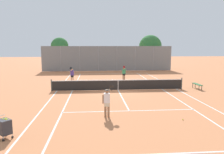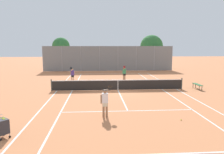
{
  "view_description": "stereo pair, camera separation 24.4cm",
  "coord_description": "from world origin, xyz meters",
  "px_view_note": "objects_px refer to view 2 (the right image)",
  "views": [
    {
      "loc": [
        -2.14,
        -19.41,
        4.04
      ],
      "look_at": [
        -0.44,
        1.5,
        1.0
      ],
      "focal_mm": 35.0,
      "sensor_mm": 36.0,
      "label": 1
    },
    {
      "loc": [
        -1.9,
        -19.43,
        4.04
      ],
      "look_at": [
        -0.44,
        1.5,
        1.0
      ],
      "focal_mm": 35.0,
      "sensor_mm": 36.0,
      "label": 2
    }
  ],
  "objects_px": {
    "ball_cart": "(2,126)",
    "player_far_left": "(72,74)",
    "tennis_net": "(118,85)",
    "player_far_right": "(124,73)",
    "player_near_side": "(105,101)",
    "tree_behind_right": "(151,47)",
    "courtside_bench": "(197,85)",
    "loose_tennis_ball_2": "(111,76)",
    "loose_tennis_ball_1": "(181,120)",
    "tree_behind_left": "(61,47)"
  },
  "relations": [
    {
      "from": "ball_cart",
      "to": "player_far_right",
      "type": "height_order",
      "value": "player_far_right"
    },
    {
      "from": "player_far_left",
      "to": "tennis_net",
      "type": "bearing_deg",
      "value": -43.65
    },
    {
      "from": "loose_tennis_ball_1",
      "to": "tree_behind_left",
      "type": "height_order",
      "value": "tree_behind_left"
    },
    {
      "from": "loose_tennis_ball_1",
      "to": "tree_behind_right",
      "type": "xyz_separation_m",
      "value": [
        4.93,
        26.67,
        3.76
      ]
    },
    {
      "from": "player_far_left",
      "to": "ball_cart",
      "type": "bearing_deg",
      "value": -96.11
    },
    {
      "from": "tennis_net",
      "to": "player_near_side",
      "type": "height_order",
      "value": "player_near_side"
    },
    {
      "from": "tree_behind_left",
      "to": "tree_behind_right",
      "type": "distance_m",
      "value": 15.6
    },
    {
      "from": "player_far_left",
      "to": "tree_behind_right",
      "type": "relative_size",
      "value": 0.3
    },
    {
      "from": "tree_behind_right",
      "to": "player_far_left",
      "type": "bearing_deg",
      "value": -130.87
    },
    {
      "from": "loose_tennis_ball_1",
      "to": "tennis_net",
      "type": "bearing_deg",
      "value": 107.7
    },
    {
      "from": "player_near_side",
      "to": "tree_behind_right",
      "type": "xyz_separation_m",
      "value": [
        9.03,
        25.76,
        2.87
      ]
    },
    {
      "from": "player_far_left",
      "to": "tree_behind_right",
      "type": "xyz_separation_m",
      "value": [
        12.13,
        14.02,
        2.87
      ]
    },
    {
      "from": "ball_cart",
      "to": "player_far_right",
      "type": "distance_m",
      "value": 16.93
    },
    {
      "from": "player_near_side",
      "to": "player_far_left",
      "type": "xyz_separation_m",
      "value": [
        -3.1,
        11.74,
        0.0
      ]
    },
    {
      "from": "player_far_left",
      "to": "loose_tennis_ball_2",
      "type": "relative_size",
      "value": 26.88
    },
    {
      "from": "ball_cart",
      "to": "player_far_left",
      "type": "distance_m",
      "value": 14.39
    },
    {
      "from": "player_near_side",
      "to": "player_far_left",
      "type": "height_order",
      "value": "same"
    },
    {
      "from": "player_near_side",
      "to": "player_far_right",
      "type": "distance_m",
      "value": 12.98
    },
    {
      "from": "player_near_side",
      "to": "loose_tennis_ball_1",
      "type": "distance_m",
      "value": 4.29
    },
    {
      "from": "loose_tennis_ball_2",
      "to": "tree_behind_left",
      "type": "bearing_deg",
      "value": 130.66
    },
    {
      "from": "ball_cart",
      "to": "player_far_right",
      "type": "bearing_deg",
      "value": 64.34
    },
    {
      "from": "loose_tennis_ball_1",
      "to": "tree_behind_left",
      "type": "xyz_separation_m",
      "value": [
        -10.67,
        27.04,
        3.8
      ]
    },
    {
      "from": "player_far_left",
      "to": "tree_behind_left",
      "type": "height_order",
      "value": "tree_behind_left"
    },
    {
      "from": "courtside_bench",
      "to": "tree_behind_right",
      "type": "xyz_separation_m",
      "value": [
        0.12,
        18.37,
        3.38
      ]
    },
    {
      "from": "player_near_side",
      "to": "ball_cart",
      "type": "bearing_deg",
      "value": -151.09
    },
    {
      "from": "tennis_net",
      "to": "tree_behind_right",
      "type": "bearing_deg",
      "value": 67.57
    },
    {
      "from": "tennis_net",
      "to": "tree_behind_right",
      "type": "relative_size",
      "value": 2.05
    },
    {
      "from": "loose_tennis_ball_2",
      "to": "courtside_bench",
      "type": "height_order",
      "value": "courtside_bench"
    },
    {
      "from": "player_near_side",
      "to": "loose_tennis_ball_1",
      "type": "relative_size",
      "value": 26.88
    },
    {
      "from": "tennis_net",
      "to": "player_far_left",
      "type": "distance_m",
      "value": 6.3
    },
    {
      "from": "player_near_side",
      "to": "tree_behind_right",
      "type": "relative_size",
      "value": 0.3
    },
    {
      "from": "loose_tennis_ball_2",
      "to": "loose_tennis_ball_1",
      "type": "bearing_deg",
      "value": -81.48
    },
    {
      "from": "player_near_side",
      "to": "tree_behind_right",
      "type": "height_order",
      "value": "tree_behind_right"
    },
    {
      "from": "tennis_net",
      "to": "tree_behind_left",
      "type": "distance_m",
      "value": 20.64
    },
    {
      "from": "player_far_left",
      "to": "tree_behind_left",
      "type": "relative_size",
      "value": 0.33
    },
    {
      "from": "tennis_net",
      "to": "tree_behind_right",
      "type": "distance_m",
      "value": 20.13
    },
    {
      "from": "tree_behind_left",
      "to": "loose_tennis_ball_2",
      "type": "bearing_deg",
      "value": -49.34
    },
    {
      "from": "tennis_net",
      "to": "ball_cart",
      "type": "xyz_separation_m",
      "value": [
        -6.08,
        -9.96,
        0.02
      ]
    },
    {
      "from": "tennis_net",
      "to": "loose_tennis_ball_1",
      "type": "xyz_separation_m",
      "value": [
        2.65,
        -8.31,
        -0.48
      ]
    },
    {
      "from": "tennis_net",
      "to": "player_far_right",
      "type": "distance_m",
      "value": 5.46
    },
    {
      "from": "player_far_left",
      "to": "player_far_right",
      "type": "relative_size",
      "value": 1.0
    },
    {
      "from": "loose_tennis_ball_1",
      "to": "loose_tennis_ball_2",
      "type": "height_order",
      "value": "same"
    },
    {
      "from": "ball_cart",
      "to": "courtside_bench",
      "type": "bearing_deg",
      "value": 36.31
    },
    {
      "from": "player_far_right",
      "to": "player_near_side",
      "type": "bearing_deg",
      "value": -101.98
    },
    {
      "from": "player_near_side",
      "to": "player_far_right",
      "type": "xyz_separation_m",
      "value": [
        2.69,
        12.69,
        0.0
      ]
    },
    {
      "from": "player_far_right",
      "to": "loose_tennis_ball_2",
      "type": "bearing_deg",
      "value": 106.92
    },
    {
      "from": "tennis_net",
      "to": "loose_tennis_ball_2",
      "type": "relative_size",
      "value": 181.82
    },
    {
      "from": "loose_tennis_ball_2",
      "to": "courtside_bench",
      "type": "xyz_separation_m",
      "value": [
        7.45,
        -9.4,
        0.38
      ]
    },
    {
      "from": "tennis_net",
      "to": "ball_cart",
      "type": "distance_m",
      "value": 11.67
    },
    {
      "from": "tennis_net",
      "to": "courtside_bench",
      "type": "height_order",
      "value": "tennis_net"
    }
  ]
}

